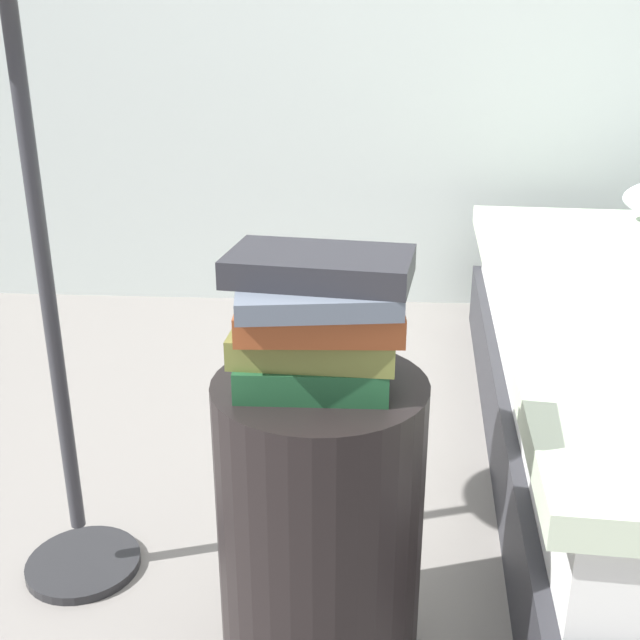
# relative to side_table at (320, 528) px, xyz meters

# --- Properties ---
(side_table) EXTENTS (0.35, 0.35, 0.56)m
(side_table) POSITION_rel_side_table_xyz_m (0.00, 0.00, 0.00)
(side_table) COLOR black
(side_table) RESTS_ON ground_plane
(book_forest) EXTENTS (0.24, 0.18, 0.05)m
(book_forest) POSITION_rel_side_table_xyz_m (-0.01, 0.00, 0.30)
(book_forest) COLOR #1E512D
(book_forest) RESTS_ON side_table
(book_olive) EXTENTS (0.26, 0.19, 0.05)m
(book_olive) POSITION_rel_side_table_xyz_m (-0.01, 0.01, 0.35)
(book_olive) COLOR olive
(book_olive) RESTS_ON book_forest
(book_rust) EXTENTS (0.26, 0.20, 0.05)m
(book_rust) POSITION_rel_side_table_xyz_m (-0.00, -0.00, 0.40)
(book_rust) COLOR #994723
(book_rust) RESTS_ON book_olive
(book_slate) EXTENTS (0.26, 0.23, 0.03)m
(book_slate) POSITION_rel_side_table_xyz_m (-0.01, -0.01, 0.44)
(book_slate) COLOR slate
(book_slate) RESTS_ON book_rust
(book_charcoal) EXTENTS (0.29, 0.19, 0.04)m
(book_charcoal) POSITION_rel_side_table_xyz_m (0.00, 0.00, 0.47)
(book_charcoal) COLOR #28282D
(book_charcoal) RESTS_ON book_slate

